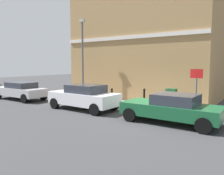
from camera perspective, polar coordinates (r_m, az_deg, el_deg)
ground at (r=11.55m, az=9.86°, el=-7.48°), size 80.00×80.00×0.00m
sidewalk at (r=16.47m, az=-6.32°, el=-3.16°), size 2.32×30.00×0.15m
corner_building at (r=19.08m, az=9.87°, el=9.61°), size 7.80×10.69×7.85m
car_green at (r=10.55m, az=14.84°, el=-5.00°), size 1.96×4.38×1.34m
car_white at (r=13.34m, az=-7.06°, el=-2.28°), size 2.00×4.31×1.47m
car_silver at (r=18.28m, az=-22.11°, el=-0.67°), size 1.80×4.43×1.32m
utility_cabinet at (r=13.16m, az=14.68°, el=-2.92°), size 0.46×0.61×1.15m
bollard_near_cabinet at (r=13.93m, az=8.13°, el=-2.22°), size 0.14×0.14×1.04m
bollard_far_kerb at (r=13.94m, az=-0.04°, el=-2.15°), size 0.14×0.14×1.04m
street_sign at (r=11.73m, az=20.50°, el=0.67°), size 0.08×0.60×2.30m
lamppost at (r=16.69m, az=-7.44°, el=8.06°), size 0.20×0.44×5.72m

